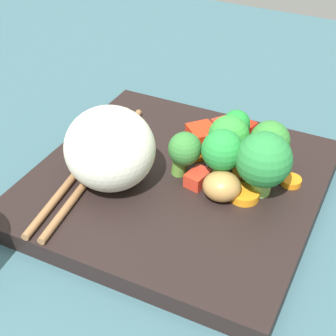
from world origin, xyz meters
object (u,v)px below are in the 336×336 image
(chopstick_pair, at_px, (91,165))
(broccoli_floret_0, at_px, (229,138))
(carrot_slice_2, at_px, (194,153))
(square_plate, at_px, (176,185))
(rice_mound, at_px, (110,148))

(chopstick_pair, bearing_deg, broccoli_floret_0, 112.94)
(broccoli_floret_0, xyz_separation_m, carrot_slice_2, (-0.03, -0.00, -0.03))
(square_plate, bearing_deg, broccoli_floret_0, 52.97)
(carrot_slice_2, bearing_deg, broccoli_floret_0, 6.12)
(rice_mound, distance_m, carrot_slice_2, 0.10)
(carrot_slice_2, bearing_deg, chopstick_pair, -141.70)
(rice_mound, xyz_separation_m, chopstick_pair, (-0.03, 0.01, -0.04))
(square_plate, relative_size, broccoli_floret_0, 5.10)
(square_plate, height_order, broccoli_floret_0, broccoli_floret_0)
(broccoli_floret_0, xyz_separation_m, chopstick_pair, (-0.12, -0.07, -0.03))
(rice_mound, bearing_deg, broccoli_floret_0, 42.63)
(rice_mound, relative_size, chopstick_pair, 0.38)
(square_plate, bearing_deg, carrot_slice_2, 89.78)
(broccoli_floret_0, distance_m, carrot_slice_2, 0.04)
(broccoli_floret_0, distance_m, chopstick_pair, 0.14)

